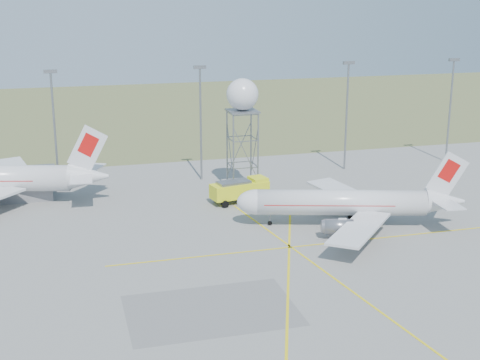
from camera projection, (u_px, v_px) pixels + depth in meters
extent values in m
plane|color=gray|center=(456.00, 355.00, 62.34)|extent=(400.00, 400.00, 0.00)
cube|color=#616C3B|center=(181.00, 110.00, 192.28)|extent=(400.00, 120.00, 0.03)
cylinder|color=gray|center=(55.00, 133.00, 111.95)|extent=(0.36, 0.36, 20.00)
cube|color=gray|center=(50.00, 71.00, 109.19)|extent=(2.20, 0.50, 0.60)
cylinder|color=gray|center=(201.00, 125.00, 118.34)|extent=(0.36, 0.36, 20.00)
cube|color=gray|center=(200.00, 67.00, 115.58)|extent=(2.20, 0.50, 0.60)
cylinder|color=gray|center=(346.00, 118.00, 125.49)|extent=(0.36, 0.36, 20.00)
cube|color=gray|center=(349.00, 63.00, 122.73)|extent=(2.20, 0.50, 0.60)
cylinder|color=gray|center=(450.00, 112.00, 131.11)|extent=(0.36, 0.36, 20.00)
cube|color=gray|center=(454.00, 60.00, 128.35)|extent=(2.20, 0.50, 0.60)
cylinder|color=silver|center=(341.00, 203.00, 96.02)|extent=(24.18, 10.37, 3.71)
ellipsoid|color=silver|center=(257.00, 202.00, 96.23)|extent=(6.74, 5.24, 3.71)
cube|color=black|center=(250.00, 198.00, 96.09)|extent=(1.92, 2.35, 0.91)
cone|color=silver|center=(445.00, 201.00, 95.69)|extent=(6.39, 5.13, 3.71)
cube|color=silver|center=(447.00, 175.00, 94.63)|extent=(5.78, 1.95, 6.98)
cube|color=red|center=(449.00, 171.00, 94.46)|extent=(3.15, 1.21, 3.58)
cube|color=silver|center=(436.00, 192.00, 98.43)|extent=(4.29, 5.73, 0.17)
cube|color=silver|center=(448.00, 204.00, 92.71)|extent=(4.29, 5.73, 0.17)
cube|color=silver|center=(343.00, 192.00, 104.28)|extent=(6.86, 15.37, 0.33)
cube|color=silver|center=(359.00, 228.00, 88.21)|extent=(13.30, 13.96, 0.33)
cylinder|color=slate|center=(330.00, 203.00, 101.69)|extent=(4.34, 3.15, 2.13)
cylinder|color=slate|center=(339.00, 227.00, 91.33)|extent=(4.34, 3.15, 2.13)
cube|color=red|center=(328.00, 202.00, 96.03)|extent=(18.85, 8.84, 0.11)
cylinder|color=black|center=(270.00, 222.00, 97.03)|extent=(0.81, 0.81, 0.83)
cube|color=black|center=(353.00, 223.00, 96.83)|extent=(2.46, 5.60, 0.83)
cylinder|color=gray|center=(353.00, 220.00, 96.71)|extent=(0.28, 0.28, 1.67)
cone|color=silver|center=(89.00, 176.00, 106.83)|extent=(7.17, 5.67, 4.21)
cube|color=silver|center=(87.00, 149.00, 105.64)|extent=(6.60, 2.01, 7.91)
cube|color=red|center=(88.00, 145.00, 105.44)|extent=(3.59, 1.26, 4.06)
cube|color=silver|center=(90.00, 168.00, 109.93)|extent=(4.72, 6.45, 0.19)
cube|color=silver|center=(81.00, 179.00, 103.45)|extent=(4.72, 6.45, 0.19)
cube|color=silver|center=(13.00, 170.00, 116.13)|extent=(8.25, 17.49, 0.38)
cylinder|color=gray|center=(233.00, 155.00, 109.76)|extent=(0.25, 0.25, 13.76)
cylinder|color=gray|center=(258.00, 153.00, 110.84)|extent=(0.25, 0.25, 13.76)
cylinder|color=gray|center=(251.00, 148.00, 114.77)|extent=(0.25, 0.25, 13.76)
cylinder|color=gray|center=(227.00, 149.00, 113.69)|extent=(0.25, 0.25, 13.76)
cube|color=gray|center=(242.00, 111.00, 110.40)|extent=(4.83, 4.83, 0.26)
sphere|color=silver|center=(242.00, 94.00, 109.66)|extent=(5.29, 5.29, 5.29)
cube|color=yellow|center=(240.00, 190.00, 107.35)|extent=(9.84, 4.89, 2.30)
cube|color=yellow|center=(258.00, 181.00, 108.54)|extent=(3.03, 3.36, 1.46)
cube|color=black|center=(262.00, 180.00, 108.82)|extent=(0.63, 2.69, 1.05)
cube|color=gray|center=(234.00, 182.00, 106.54)|extent=(5.61, 3.47, 0.42)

